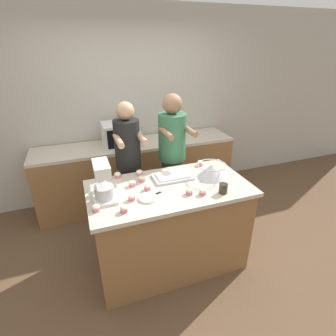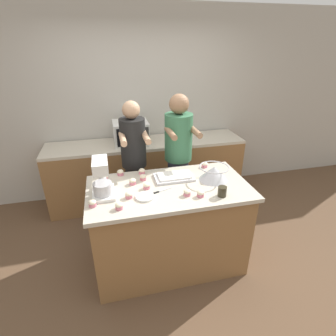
% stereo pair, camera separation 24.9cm
% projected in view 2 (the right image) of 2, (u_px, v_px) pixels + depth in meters
% --- Properties ---
extents(ground_plane, '(16.00, 16.00, 0.00)m').
position_uv_depth(ground_plane, '(169.00, 260.00, 2.94)').
color(ground_plane, brown).
extents(back_wall, '(10.00, 0.06, 2.70)m').
position_uv_depth(back_wall, '(141.00, 107.00, 3.85)').
color(back_wall, '#B2ADA3').
rests_on(back_wall, ground_plane).
extents(island_counter, '(1.56, 0.83, 0.95)m').
position_uv_depth(island_counter, '(169.00, 226.00, 2.74)').
color(island_counter, olive).
rests_on(island_counter, ground_plane).
extents(back_counter, '(2.80, 0.60, 0.93)m').
position_uv_depth(back_counter, '(147.00, 171.00, 3.93)').
color(back_counter, olive).
rests_on(back_counter, ground_plane).
extents(person_left, '(0.31, 0.48, 1.66)m').
position_uv_depth(person_left, '(135.00, 167.00, 3.08)').
color(person_left, '#232328').
rests_on(person_left, ground_plane).
extents(person_right, '(0.34, 0.50, 1.71)m').
position_uv_depth(person_right, '(178.00, 161.00, 3.18)').
color(person_right, '#33384C').
rests_on(person_right, ground_plane).
extents(stand_mixer, '(0.20, 0.30, 0.35)m').
position_uv_depth(stand_mixer, '(102.00, 180.00, 2.33)').
color(stand_mixer, white).
rests_on(stand_mixer, island_counter).
extents(mixing_bowl, '(0.30, 0.30, 0.15)m').
position_uv_depth(mixing_bowl, '(214.00, 173.00, 2.62)').
color(mixing_bowl, '#BCBCC1').
rests_on(mixing_bowl, island_counter).
extents(baking_tray, '(0.40, 0.24, 0.04)m').
position_uv_depth(baking_tray, '(174.00, 177.00, 2.68)').
color(baking_tray, silver).
rests_on(baking_tray, island_counter).
extents(microwave_oven, '(0.47, 0.40, 0.31)m').
position_uv_depth(microwave_oven, '(131.00, 133.00, 3.61)').
color(microwave_oven, silver).
rests_on(microwave_oven, back_counter).
extents(drinking_glass, '(0.08, 0.08, 0.09)m').
position_uv_depth(drinking_glass, '(222.00, 191.00, 2.36)').
color(drinking_glass, '#332D1E').
rests_on(drinking_glass, island_counter).
extents(small_plate, '(0.17, 0.17, 0.02)m').
position_uv_depth(small_plate, '(145.00, 197.00, 2.35)').
color(small_plate, white).
rests_on(small_plate, island_counter).
extents(knife, '(0.21, 0.09, 0.01)m').
position_uv_depth(knife, '(160.00, 191.00, 2.45)').
color(knife, '#BCBCC1').
rests_on(knife, island_counter).
extents(cupcake_0, '(0.07, 0.07, 0.06)m').
position_uv_depth(cupcake_0, '(119.00, 206.00, 2.18)').
color(cupcake_0, '#D17084').
rests_on(cupcake_0, island_counter).
extents(cupcake_1, '(0.07, 0.07, 0.06)m').
position_uv_depth(cupcake_1, '(205.00, 165.00, 2.91)').
color(cupcake_1, '#D17084').
rests_on(cupcake_1, island_counter).
extents(cupcake_2, '(0.07, 0.07, 0.06)m').
position_uv_depth(cupcake_2, '(104.00, 177.00, 2.64)').
color(cupcake_2, '#D17084').
rests_on(cupcake_2, island_counter).
extents(cupcake_3, '(0.07, 0.07, 0.06)m').
position_uv_depth(cupcake_3, '(133.00, 181.00, 2.56)').
color(cupcake_3, '#D17084').
rests_on(cupcake_3, island_counter).
extents(cupcake_4, '(0.07, 0.07, 0.06)m').
position_uv_depth(cupcake_4, '(92.00, 203.00, 2.21)').
color(cupcake_4, '#D17084').
rests_on(cupcake_4, island_counter).
extents(cupcake_5, '(0.07, 0.07, 0.06)m').
position_uv_depth(cupcake_5, '(143.00, 177.00, 2.64)').
color(cupcake_5, '#D17084').
rests_on(cupcake_5, island_counter).
extents(cupcake_6, '(0.07, 0.07, 0.06)m').
position_uv_depth(cupcake_6, '(120.00, 172.00, 2.74)').
color(cupcake_6, '#D17084').
rests_on(cupcake_6, island_counter).
extents(cupcake_7, '(0.07, 0.07, 0.06)m').
position_uv_depth(cupcake_7, '(187.00, 192.00, 2.37)').
color(cupcake_7, '#D17084').
rests_on(cupcake_7, island_counter).
extents(cupcake_8, '(0.07, 0.07, 0.06)m').
position_uv_depth(cupcake_8, '(142.00, 171.00, 2.76)').
color(cupcake_8, '#D17084').
rests_on(cupcake_8, island_counter).
extents(cupcake_9, '(0.07, 0.07, 0.06)m').
position_uv_depth(cupcake_9, '(147.00, 186.00, 2.48)').
color(cupcake_9, '#D17084').
rests_on(cupcake_9, island_counter).
extents(cupcake_10, '(0.07, 0.07, 0.06)m').
position_uv_depth(cupcake_10, '(129.00, 195.00, 2.33)').
color(cupcake_10, '#D17084').
rests_on(cupcake_10, island_counter).
extents(cupcake_11, '(0.07, 0.07, 0.06)m').
position_uv_depth(cupcake_11, '(201.00, 194.00, 2.36)').
color(cupcake_11, '#D17084').
rests_on(cupcake_11, island_counter).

